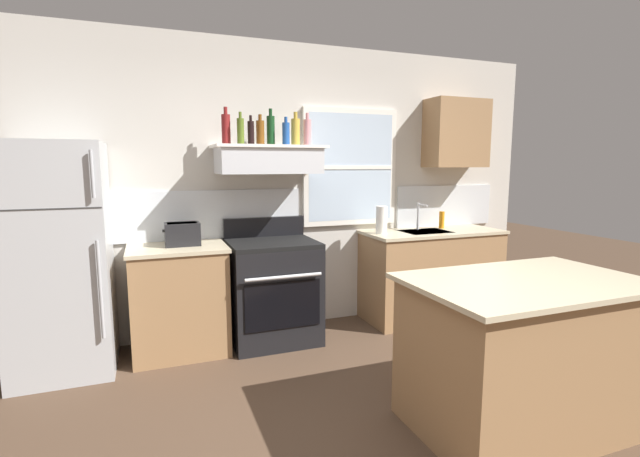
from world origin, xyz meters
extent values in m
plane|color=#4C3828|center=(0.00, 0.00, 0.00)|extent=(16.00, 16.00, 0.00)
cube|color=beige|center=(0.00, 2.23, 1.35)|extent=(5.40, 0.06, 2.70)
cube|color=silver|center=(-1.15, 2.19, 1.13)|extent=(2.50, 0.02, 0.44)
cube|color=silver|center=(1.80, 2.19, 1.13)|extent=(1.20, 0.02, 0.44)
cube|color=white|center=(0.65, 2.18, 1.55)|extent=(1.00, 0.04, 1.15)
cube|color=silver|center=(0.65, 2.17, 1.55)|extent=(0.90, 0.01, 1.05)
cube|color=white|center=(0.65, 2.16, 1.55)|extent=(0.90, 0.02, 0.04)
cube|color=#B7BABC|center=(-1.90, 1.84, 0.87)|extent=(0.70, 0.68, 1.75)
cube|color=#333333|center=(-1.90, 1.50, 1.28)|extent=(0.69, 0.00, 0.01)
cylinder|color=#A5A8AD|center=(-1.60, 1.47, 0.71)|extent=(0.02, 0.02, 0.71)
cylinder|color=#A5A8AD|center=(-1.60, 1.47, 1.52)|extent=(0.02, 0.02, 0.32)
cube|color=#9E754C|center=(-1.05, 1.90, 0.44)|extent=(0.76, 0.60, 0.88)
cube|color=#C6B793|center=(-1.05, 1.90, 0.90)|extent=(0.79, 0.63, 0.03)
cube|color=black|center=(-1.00, 1.92, 1.01)|extent=(0.28, 0.20, 0.19)
cube|color=black|center=(-1.00, 1.92, 1.09)|extent=(0.24, 0.16, 0.01)
cube|color=black|center=(-1.15, 1.92, 1.04)|extent=(0.02, 0.03, 0.02)
cube|color=black|center=(-0.25, 1.86, 0.43)|extent=(0.76, 0.64, 0.87)
cube|color=black|center=(-0.25, 1.86, 0.89)|extent=(0.76, 0.64, 0.04)
cube|color=black|center=(-0.25, 2.15, 1.00)|extent=(0.76, 0.06, 0.18)
cube|color=black|center=(-0.25, 1.54, 0.42)|extent=(0.65, 0.01, 0.40)
cylinder|color=silver|center=(-0.25, 1.50, 0.67)|extent=(0.65, 0.03, 0.03)
cube|color=silver|center=(-0.25, 1.96, 1.61)|extent=(0.88, 0.48, 0.22)
cube|color=#262628|center=(-0.25, 1.74, 1.53)|extent=(0.75, 0.02, 0.04)
cube|color=white|center=(-0.25, 1.96, 1.73)|extent=(0.96, 0.52, 0.02)
cylinder|color=maroon|center=(-0.61, 1.98, 1.87)|extent=(0.07, 0.07, 0.25)
cylinder|color=maroon|center=(-0.61, 1.98, 2.03)|extent=(0.03, 0.03, 0.06)
cylinder|color=#4C601E|center=(-0.50, 1.91, 1.85)|extent=(0.06, 0.06, 0.22)
cylinder|color=#4C601E|center=(-0.50, 1.91, 1.99)|extent=(0.03, 0.03, 0.05)
cylinder|color=black|center=(-0.41, 1.91, 1.84)|extent=(0.06, 0.06, 0.20)
cylinder|color=black|center=(-0.41, 1.91, 1.97)|extent=(0.02, 0.02, 0.05)
cylinder|color=brown|center=(-0.31, 2.00, 1.85)|extent=(0.07, 0.07, 0.21)
cylinder|color=brown|center=(-0.31, 2.00, 1.99)|extent=(0.03, 0.03, 0.05)
cylinder|color=#143819|center=(-0.21, 2.02, 1.87)|extent=(0.07, 0.07, 0.26)
cylinder|color=#143819|center=(-0.21, 2.02, 2.04)|extent=(0.03, 0.03, 0.06)
cylinder|color=#1E478C|center=(-0.09, 1.95, 1.84)|extent=(0.07, 0.07, 0.20)
cylinder|color=#1E478C|center=(-0.09, 1.95, 1.97)|extent=(0.03, 0.03, 0.05)
cylinder|color=#B29333|center=(0.01, 1.98, 1.86)|extent=(0.08, 0.08, 0.24)
cylinder|color=#B29333|center=(0.01, 1.98, 2.01)|extent=(0.03, 0.03, 0.06)
cylinder|color=#C67F84|center=(0.11, 1.95, 1.86)|extent=(0.07, 0.07, 0.23)
cylinder|color=#C67F84|center=(0.11, 1.95, 2.01)|extent=(0.03, 0.03, 0.06)
cube|color=#9E754C|center=(1.45, 1.90, 0.44)|extent=(1.40, 0.60, 0.88)
cube|color=#C6B793|center=(1.45, 1.90, 0.90)|extent=(1.43, 0.63, 0.03)
cube|color=#B7BABC|center=(1.35, 1.88, 0.90)|extent=(0.48, 0.36, 0.01)
cylinder|color=silver|center=(1.35, 2.02, 1.05)|extent=(0.03, 0.03, 0.28)
cylinder|color=silver|center=(1.35, 1.94, 1.17)|extent=(0.02, 0.16, 0.02)
cylinder|color=white|center=(0.86, 1.90, 1.04)|extent=(0.11, 0.11, 0.27)
cylinder|color=orange|center=(1.63, 2.00, 1.00)|extent=(0.06, 0.06, 0.18)
cube|color=#9E754C|center=(0.81, 0.02, 0.44)|extent=(1.32, 0.82, 0.88)
cube|color=#C6B793|center=(0.81, 0.02, 0.90)|extent=(1.40, 0.90, 0.03)
cube|color=#9E754C|center=(1.80, 2.04, 1.90)|extent=(0.64, 0.32, 0.70)
camera|label=1|loc=(-1.25, -1.95, 1.58)|focal=25.33mm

